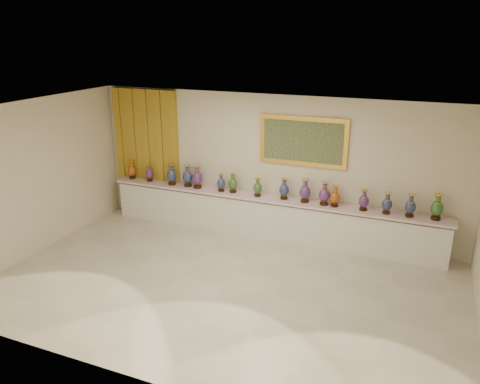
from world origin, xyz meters
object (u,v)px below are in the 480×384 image
object	(u,v)px
vase_0	(132,170)
vase_1	(149,174)
counter	(268,217)
vase_2	(172,175)

from	to	relation	value
vase_0	vase_1	world-z (taller)	vase_0
vase_0	vase_1	xyz separation A→B (m)	(0.48, -0.01, -0.02)
vase_1	vase_0	bearing A→B (deg)	178.59
vase_0	counter	bearing A→B (deg)	-0.14
vase_2	vase_1	bearing A→B (deg)	176.45
counter	vase_0	size ratio (longest dim) A/B	16.72
counter	vase_2	world-z (taller)	vase_2
counter	vase_2	bearing A→B (deg)	-178.96
vase_1	vase_2	bearing A→B (deg)	-3.55
vase_1	vase_2	xyz separation A→B (m)	(0.61, -0.04, 0.04)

